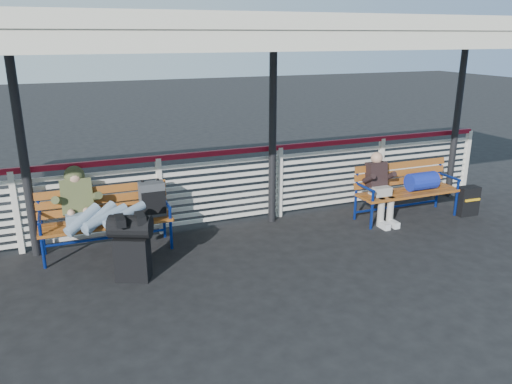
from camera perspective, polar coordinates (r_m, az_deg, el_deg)
name	(u,v)px	position (r m, az deg, el deg)	size (l,w,h in m)	color
ground	(194,287)	(6.26, -7.07, -10.76)	(60.00, 60.00, 0.00)	black
fence	(160,193)	(7.73, -10.92, -0.07)	(12.08, 0.08, 1.24)	silver
canopy	(166,27)	(6.37, -10.28, 18.04)	(12.60, 3.60, 3.16)	silver
luggage_stack	(132,245)	(6.40, -14.02, -5.90)	(0.59, 0.48, 0.86)	black
bench_left	(122,208)	(7.31, -15.02, -1.82)	(1.80, 0.56, 0.96)	#A75220
bench_right	(412,184)	(8.75, 17.39, 0.93)	(1.80, 0.56, 0.92)	#A75220
traveler_man	(96,212)	(6.92, -17.83, -2.21)	(0.93, 1.64, 0.77)	#8193AE
companion_person	(380,187)	(8.34, 13.98, 0.56)	(0.32, 0.66, 1.15)	#A8A398
suitcase_side	(467,201)	(9.24, 23.01, -0.94)	(0.37, 0.24, 0.50)	black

